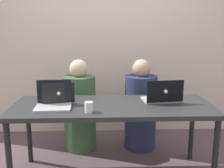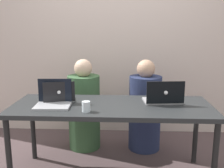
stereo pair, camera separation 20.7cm
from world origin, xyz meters
The scene contains 8 objects.
back_wall centered at (0.00, 1.19, 1.27)m, with size 4.77×0.10×2.54m, color beige.
desk centered at (0.00, 0.00, 0.65)m, with size 1.83×0.70×0.72m.
person_on_left centered at (-0.36, 0.61, 0.47)m, with size 0.39×0.39×1.06m.
person_on_right centered at (0.36, 0.61, 0.47)m, with size 0.43×0.43×1.06m.
laptop_back_left centered at (-0.51, 0.08, 0.76)m, with size 0.33×0.28×0.21m.
laptop_back_right centered at (0.48, 0.08, 0.76)m, with size 0.37×0.28×0.22m.
laptop_front_left centered at (-0.53, -0.05, 0.77)m, with size 0.32×0.28×0.23m.
water_glass_left centered at (-0.20, -0.21, 0.75)m, with size 0.07×0.07×0.09m.
Camera 1 is at (-0.09, -2.31, 1.41)m, focal length 42.00 mm.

